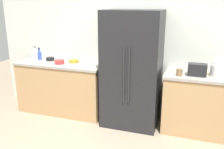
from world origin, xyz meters
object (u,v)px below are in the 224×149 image
(bottle_a, at_px, (39,55))
(bottle_b, at_px, (35,56))
(toaster, at_px, (197,70))
(refrigerator, at_px, (132,70))
(rice_cooker, at_px, (220,67))
(bowl_c, at_px, (59,62))
(bowl_b, at_px, (50,59))
(cup_a, at_px, (179,72))
(bowl_a, at_px, (74,61))
(cup_b, at_px, (205,70))

(bottle_a, distance_m, bottle_b, 0.17)
(bottle_a, bearing_deg, toaster, -3.43)
(refrigerator, relative_size, bottle_b, 6.75)
(rice_cooker, bearing_deg, bowl_c, -177.97)
(refrigerator, height_order, rice_cooker, refrigerator)
(toaster, xyz_separation_m, rice_cooker, (0.32, 0.09, 0.04))
(bottle_a, height_order, bowl_b, bottle_a)
(toaster, relative_size, bowl_b, 1.74)
(toaster, xyz_separation_m, cup_a, (-0.24, -0.08, -0.04))
(bowl_a, height_order, bowl_b, bowl_b)
(bowl_a, bearing_deg, bottle_b, -166.46)
(bottle_b, bearing_deg, bottle_a, 100.09)
(bottle_b, height_order, bowl_a, bottle_b)
(bottle_a, distance_m, cup_b, 2.93)
(bottle_b, relative_size, cup_a, 2.60)
(rice_cooker, relative_size, bottle_b, 1.06)
(cup_b, xyz_separation_m, bowl_b, (-2.70, -0.02, -0.02))
(bottle_b, distance_m, cup_a, 2.55)
(refrigerator, height_order, bowl_a, refrigerator)
(bowl_a, bearing_deg, bottle_a, -179.73)
(bottle_a, bearing_deg, cup_b, 0.40)
(bottle_a, xyz_separation_m, bottle_b, (0.03, -0.16, 0.02))
(bottle_a, distance_m, cup_a, 2.59)
(cup_b, bearing_deg, toaster, -120.05)
(rice_cooker, bearing_deg, toaster, -164.62)
(cup_a, xyz_separation_m, bowl_c, (-2.05, 0.08, -0.02))
(bottle_a, relative_size, bowl_a, 1.31)
(bottle_a, relative_size, cup_b, 2.16)
(cup_a, xyz_separation_m, cup_b, (0.35, 0.27, -0.00))
(rice_cooker, height_order, bowl_a, rice_cooker)
(bottle_a, xyz_separation_m, bowl_c, (0.53, -0.17, -0.05))
(toaster, relative_size, bottle_b, 0.96)
(cup_b, relative_size, bowl_b, 0.69)
(toaster, height_order, cup_a, toaster)
(cup_a, distance_m, bowl_b, 2.36)
(refrigerator, xyz_separation_m, bottle_a, (-1.83, 0.14, 0.09))
(bottle_b, xyz_separation_m, bowl_b, (0.20, 0.16, -0.08))
(bottle_b, relative_size, bowl_a, 1.60)
(bottle_b, height_order, bowl_b, bottle_b)
(toaster, relative_size, cup_b, 2.54)
(toaster, bearing_deg, bowl_b, 176.29)
(bowl_a, bearing_deg, bowl_b, -179.46)
(cup_b, bearing_deg, bottle_a, -179.60)
(bottle_b, xyz_separation_m, bowl_a, (0.69, 0.17, -0.08))
(cup_b, distance_m, bowl_c, 2.41)
(cup_a, relative_size, cup_b, 1.01)
(bottle_b, relative_size, cup_b, 2.64)
(toaster, xyz_separation_m, bottle_b, (-2.79, 0.01, 0.02))
(bowl_c, bearing_deg, cup_a, -2.21)
(toaster, relative_size, rice_cooker, 0.91)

